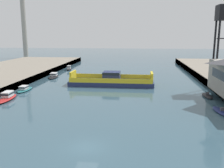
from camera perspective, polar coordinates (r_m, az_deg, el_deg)
ground_plane at (r=28.68m, az=-6.07°, el=-14.39°), size 400.00×400.00×0.00m
chain_ferry at (r=61.71m, az=-0.09°, el=0.75°), size 20.82×6.92×3.36m
moored_boat_near_left at (r=89.24m, az=-9.92°, el=3.60°), size 1.92×5.00×1.63m
moored_boat_near_right at (r=51.71m, az=-23.13°, el=-2.79°), size 2.57×7.38×1.60m
moored_boat_mid_left at (r=58.60m, az=-19.61°, el=-1.08°), size 2.07×5.93×1.23m
moored_boat_mid_right at (r=43.95m, az=24.16°, el=-5.83°), size 2.78×6.26×0.85m
moored_boat_far_left at (r=53.62m, az=21.19°, el=-2.53°), size 1.74×5.01×0.98m
moored_boat_far_right at (r=74.56m, az=-13.34°, el=1.86°), size 3.32×7.45×1.33m
crane_tower at (r=60.16m, az=24.56°, el=12.94°), size 3.39×3.39×17.02m
smokestack_distant_a at (r=142.09m, az=-19.75°, el=13.50°), size 2.68×2.68×36.43m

